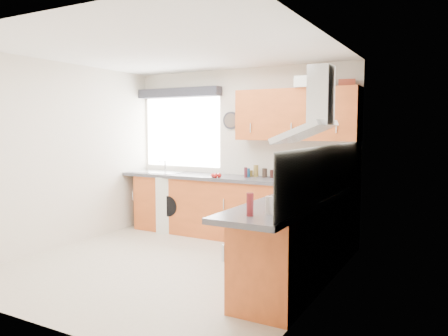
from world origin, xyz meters
The scene contains 37 objects.
ground_plane centered at (0.00, 0.00, 0.00)m, with size 3.60×3.60×0.00m, color beige.
ceiling centered at (0.00, 0.00, 2.50)m, with size 3.60×3.60×0.02m, color white.
wall_back centered at (0.00, 1.80, 1.25)m, with size 3.60×0.02×2.50m, color silver.
wall_front centered at (0.00, -1.80, 1.25)m, with size 3.60×0.02×2.50m, color silver.
wall_left centered at (-1.80, 0.00, 1.25)m, with size 0.02×3.60×2.50m, color silver.
wall_right centered at (1.80, 0.00, 1.25)m, with size 0.02×3.60×2.50m, color silver.
window centered at (-1.05, 1.79, 1.55)m, with size 1.40×0.02×1.10m, color silver.
window_blind centered at (-1.05, 1.70, 2.18)m, with size 1.50×0.18×0.14m, color #282830.
splashback centered at (1.79, 0.30, 1.18)m, with size 0.01×3.00×0.54m, color white.
base_cab_back centered at (-0.10, 1.51, 0.43)m, with size 3.00×0.58×0.86m, color #AC4A1C.
base_cab_corner centered at (1.50, 1.50, 0.43)m, with size 0.60×0.60×0.86m, color #AC4A1C.
base_cab_right centered at (1.51, 0.15, 0.43)m, with size 0.58×2.10×0.86m, color #AC4A1C.
worktop_back centered at (0.00, 1.50, 0.89)m, with size 3.60×0.62×0.05m, color #38383C.
worktop_right centered at (1.50, 0.00, 0.89)m, with size 0.62×2.42×0.05m, color #38383C.
sink centered at (-1.33, 1.50, 0.95)m, with size 0.84×0.46×0.10m, color silver, non-canonical shape.
oven centered at (1.50, 0.30, 0.42)m, with size 0.56×0.58×0.85m, color black.
hob_plate centered at (1.50, 0.30, 0.92)m, with size 0.52×0.52×0.01m, color silver.
extractor_hood centered at (1.60, 0.30, 1.77)m, with size 0.52×0.78×0.66m, color silver, non-canonical shape.
upper_cabinets centered at (0.95, 1.62, 1.80)m, with size 1.70×0.35×0.70m, color #AC4A1C.
washing_machine centered at (-0.93, 1.52, 0.43)m, with size 0.59×0.57×0.87m, color silver.
wall_clock centered at (-0.14, 1.76, 1.73)m, with size 0.27×0.27×0.04m, color #282830.
casserole centered at (1.17, 1.52, 2.22)m, with size 0.35×0.25×0.15m, color silver.
storage_box centered at (1.60, 1.72, 2.20)m, with size 0.21×0.18×0.10m, color #A5412A.
utensil_pot centered at (1.15, 1.35, 0.98)m, with size 0.10×0.10×0.13m, color gray.
kitchen_roll centered at (1.35, 0.90, 1.02)m, with size 0.10×0.10×0.21m, color silver.
tomato_cluster centered at (-0.13, 1.30, 0.94)m, with size 0.14×0.14×0.06m, color #AB1411, non-canonical shape.
jar_0 centered at (1.06, 1.37, 1.02)m, with size 0.07×0.07×0.22m, color #5C1A13.
jar_1 centered at (0.58, 1.65, 0.97)m, with size 0.05×0.05×0.11m, color #381814.
jar_2 centered at (0.33, 1.67, 0.99)m, with size 0.07×0.07×0.17m, color olive.
jar_3 centered at (1.07, 1.64, 1.02)m, with size 0.06×0.06×0.22m, color navy.
jar_4 centered at (0.25, 1.59, 0.97)m, with size 0.04×0.04×0.12m, color navy.
jar_5 centered at (0.25, 1.50, 0.98)m, with size 0.05×0.05×0.15m, color #481920.
jar_6 centered at (0.25, 1.65, 0.96)m, with size 0.06×0.06×0.09m, color brown.
jar_7 centered at (0.47, 1.66, 0.97)m, with size 0.07×0.07×0.13m, color black.
bottle_0 centered at (1.58, -0.79, 0.98)m, with size 0.06×0.06×0.15m, color #B3A499.
bottle_1 centered at (1.48, -0.94, 1.00)m, with size 0.06×0.06×0.19m, color maroon.
bottle_2 centered at (1.60, -0.41, 1.00)m, with size 0.07×0.07×0.18m, color navy.
Camera 1 is at (2.99, -4.09, 1.62)m, focal length 35.00 mm.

